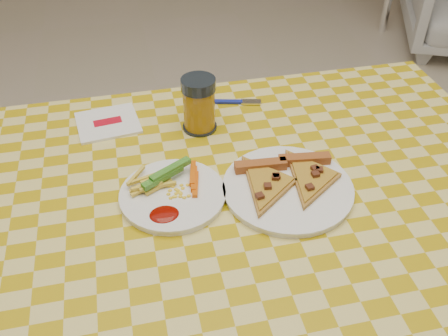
{
  "coord_description": "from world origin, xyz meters",
  "views": [
    {
      "loc": [
        -0.16,
        -0.7,
        1.43
      ],
      "look_at": [
        0.01,
        0.07,
        0.78
      ],
      "focal_mm": 40.0,
      "sensor_mm": 36.0,
      "label": 1
    }
  ],
  "objects_px": {
    "table": "(227,224)",
    "plate_left": "(173,196)",
    "drink_glass": "(199,105)",
    "plate_right": "(287,189)"
  },
  "relations": [
    {
      "from": "table",
      "to": "plate_left",
      "type": "height_order",
      "value": "plate_left"
    },
    {
      "from": "plate_left",
      "to": "drink_glass",
      "type": "xyz_separation_m",
      "value": [
        0.09,
        0.22,
        0.06
      ]
    },
    {
      "from": "plate_right",
      "to": "drink_glass",
      "type": "relative_size",
      "value": 1.98
    },
    {
      "from": "table",
      "to": "drink_glass",
      "type": "distance_m",
      "value": 0.28
    },
    {
      "from": "plate_left",
      "to": "table",
      "type": "bearing_deg",
      "value": -12.35
    },
    {
      "from": "table",
      "to": "plate_right",
      "type": "relative_size",
      "value": 5.03
    },
    {
      "from": "table",
      "to": "plate_left",
      "type": "distance_m",
      "value": 0.13
    },
    {
      "from": "plate_left",
      "to": "drink_glass",
      "type": "relative_size",
      "value": 1.59
    },
    {
      "from": "table",
      "to": "drink_glass",
      "type": "height_order",
      "value": "drink_glass"
    },
    {
      "from": "table",
      "to": "drink_glass",
      "type": "xyz_separation_m",
      "value": [
        -0.01,
        0.25,
        0.14
      ]
    }
  ]
}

